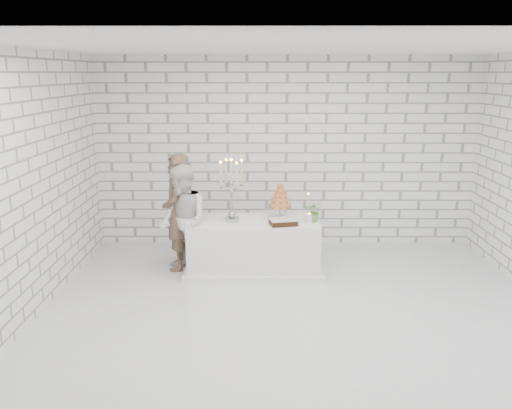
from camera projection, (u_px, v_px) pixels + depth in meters
name	position (u px, v px, depth m)	size (l,w,h in m)	color
ground	(295.00, 309.00, 6.20)	(6.00, 5.00, 0.01)	silver
ceiling	(301.00, 47.00, 5.46)	(6.00, 5.00, 0.01)	white
wall_back	(286.00, 153.00, 8.25)	(6.00, 0.01, 3.00)	white
wall_front	(326.00, 267.00, 3.41)	(6.00, 0.01, 3.00)	white
wall_left	(31.00, 186.00, 5.84)	(0.01, 5.00, 3.00)	white
cake_table	(254.00, 246.00, 7.30)	(1.80, 0.80, 0.75)	white
groom	(177.00, 212.00, 7.32)	(0.60, 0.40, 1.66)	#463022
bride	(183.00, 221.00, 7.10)	(0.75, 0.59, 1.55)	white
candelabra	(232.00, 190.00, 7.05)	(0.35, 0.35, 0.88)	#9F9FA9
croquembouche	(280.00, 200.00, 7.25)	(0.33, 0.33, 0.52)	brown
chocolate_cake	(283.00, 222.00, 6.98)	(0.35, 0.25, 0.08)	black
pillar_candle	(309.00, 218.00, 7.08)	(0.08, 0.08, 0.12)	silver
extra_taper	(308.00, 205.00, 7.37)	(0.06, 0.06, 0.32)	beige
flowers	(314.00, 211.00, 7.11)	(0.26, 0.23, 0.29)	#417C35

